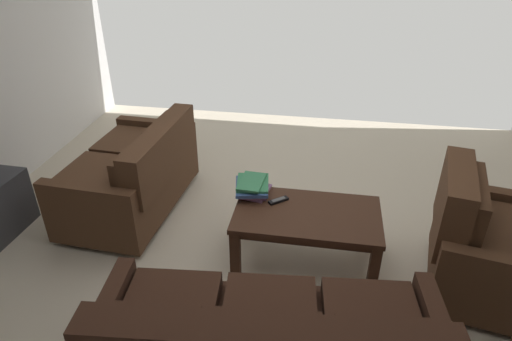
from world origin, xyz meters
name	(u,v)px	position (x,y,z in m)	size (l,w,h in m)	color
ground_plane	(271,260)	(0.00, 0.00, 0.00)	(5.44, 5.81, 0.01)	beige
loveseat_near	(134,174)	(1.29, -0.50, 0.36)	(0.90, 1.41, 0.83)	black
coffee_table	(307,220)	(-0.26, -0.02, 0.40)	(1.06, 0.61, 0.47)	#3D2316
armchair_side	(493,247)	(-1.53, 0.05, 0.37)	(1.03, 1.06, 0.91)	black
book_stack	(253,186)	(0.18, -0.21, 0.52)	(0.29, 0.34, 0.11)	#996699
tv_remote	(278,200)	(-0.03, -0.12, 0.48)	(0.15, 0.14, 0.02)	black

